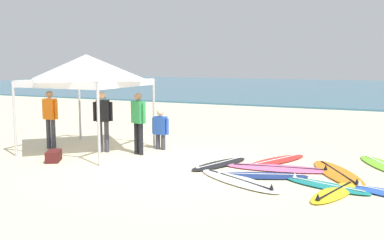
# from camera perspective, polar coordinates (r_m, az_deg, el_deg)

# --- Properties ---
(ground_plane) EXTENTS (80.00, 80.00, 0.00)m
(ground_plane) POSITION_cam_1_polar(r_m,az_deg,el_deg) (11.19, -2.50, -5.82)
(ground_plane) COLOR beige
(sea) EXTENTS (80.00, 36.00, 0.10)m
(sea) POSITION_cam_1_polar(r_m,az_deg,el_deg) (42.98, 17.88, 3.79)
(sea) COLOR #386B84
(sea) RESTS_ON ground
(canopy_tent) EXTENTS (2.87, 2.87, 2.75)m
(canopy_tent) POSITION_cam_1_polar(r_m,az_deg,el_deg) (13.07, -13.19, 6.47)
(canopy_tent) COLOR #B7B7BC
(canopy_tent) RESTS_ON ground
(surfboard_orange) EXTENTS (1.79, 2.57, 0.19)m
(surfboard_orange) POSITION_cam_1_polar(r_m,az_deg,el_deg) (10.87, 17.91, -6.39)
(surfboard_orange) COLOR orange
(surfboard_orange) RESTS_ON ground
(surfboard_black) EXTENTS (1.14, 2.00, 0.19)m
(surfboard_black) POSITION_cam_1_polar(r_m,az_deg,el_deg) (11.26, 3.44, -5.55)
(surfboard_black) COLOR black
(surfboard_black) RESTS_ON ground
(surfboard_yellow) EXTENTS (1.00, 1.96, 0.19)m
(surfboard_yellow) POSITION_cam_1_polar(r_m,az_deg,el_deg) (9.32, 17.56, -8.68)
(surfboard_yellow) COLOR yellow
(surfboard_yellow) RESTS_ON ground
(surfboard_white) EXTENTS (2.38, 1.73, 0.19)m
(surfboard_white) POSITION_cam_1_polar(r_m,az_deg,el_deg) (9.78, 5.92, -7.61)
(surfboard_white) COLOR white
(surfboard_white) RESTS_ON ground
(surfboard_red) EXTENTS (1.38, 2.10, 0.19)m
(surfboard_red) POSITION_cam_1_polar(r_m,az_deg,el_deg) (11.86, 10.76, -5.00)
(surfboard_red) COLOR red
(surfboard_red) RESTS_ON ground
(surfboard_pink) EXTENTS (2.65, 1.08, 0.19)m
(surfboard_pink) POSITION_cam_1_polar(r_m,az_deg,el_deg) (11.02, 11.02, -5.98)
(surfboard_pink) COLOR pink
(surfboard_pink) RESTS_ON ground
(surfboard_teal) EXTENTS (1.91, 1.07, 0.19)m
(surfboard_teal) POSITION_cam_1_polar(r_m,az_deg,el_deg) (9.75, 16.62, -7.93)
(surfboard_teal) COLOR #19847F
(surfboard_teal) RESTS_ON ground
(surfboard_navy) EXTENTS (2.23, 1.26, 0.19)m
(surfboard_navy) POSITION_cam_1_polar(r_m,az_deg,el_deg) (10.27, 8.46, -6.91)
(surfboard_navy) COLOR navy
(surfboard_navy) RESTS_ON ground
(person_black) EXTENTS (0.50, 0.36, 1.71)m
(person_black) POSITION_cam_1_polar(r_m,az_deg,el_deg) (12.93, -11.17, 0.30)
(person_black) COLOR #383842
(person_black) RESTS_ON ground
(person_orange) EXTENTS (0.55, 0.23, 1.71)m
(person_orange) POSITION_cam_1_polar(r_m,az_deg,el_deg) (13.80, -17.45, 0.55)
(person_orange) COLOR #383842
(person_orange) RESTS_ON ground
(person_green) EXTENTS (0.53, 0.32, 1.71)m
(person_green) POSITION_cam_1_polar(r_m,az_deg,el_deg) (12.44, -6.78, 0.12)
(person_green) COLOR black
(person_green) RESTS_ON ground
(person_blue) EXTENTS (0.55, 0.23, 1.20)m
(person_blue) POSITION_cam_1_polar(r_m,az_deg,el_deg) (13.15, -4.01, -0.92)
(person_blue) COLOR #383842
(person_blue) RESTS_ON ground
(gear_bag_near_tent) EXTENTS (0.58, 0.68, 0.28)m
(gear_bag_near_tent) POSITION_cam_1_polar(r_m,az_deg,el_deg) (12.19, -17.06, -4.37)
(gear_bag_near_tent) COLOR #4C1919
(gear_bag_near_tent) RESTS_ON ground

